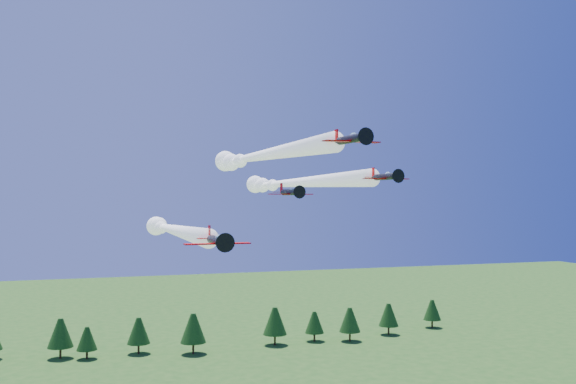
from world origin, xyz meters
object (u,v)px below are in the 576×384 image
object	(u,v)px
plane_right	(292,183)
plane_lead	(259,156)
plane_slot	(290,192)
plane_left	(172,229)

from	to	relation	value
plane_right	plane_lead	bearing A→B (deg)	-128.71
plane_right	plane_slot	world-z (taller)	plane_right
plane_lead	plane_right	distance (m)	18.30
plane_lead	plane_right	bearing A→B (deg)	50.29
plane_lead	plane_right	world-z (taller)	plane_lead
plane_left	plane_slot	bearing A→B (deg)	-61.16
plane_slot	plane_left	bearing A→B (deg)	116.08
plane_left	plane_lead	bearing A→B (deg)	-46.96
plane_left	plane_right	distance (m)	23.69
plane_lead	plane_left	xyz separation A→B (m)	(-11.85, 11.91, -11.74)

